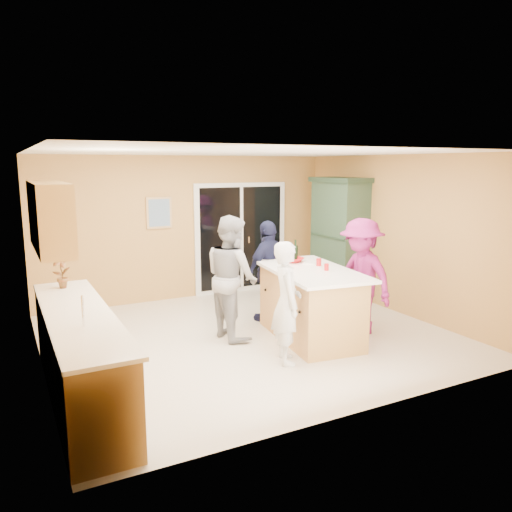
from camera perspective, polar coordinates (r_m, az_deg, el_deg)
name	(u,v)px	position (r m, az deg, el deg)	size (l,w,h in m)	color
floor	(250,336)	(7.28, -0.70, -9.17)	(5.50, 5.50, 0.00)	beige
ceiling	(250,152)	(6.86, -0.74, 11.76)	(5.50, 5.00, 0.10)	white
wall_back	(189,228)	(9.23, -7.71, 3.23)	(5.50, 0.10, 2.60)	#E0A45C
wall_front	(367,285)	(4.89, 12.56, -3.30)	(5.50, 0.10, 2.60)	#E0A45C
wall_left	(35,266)	(6.24, -23.92, -1.00)	(0.10, 5.00, 2.60)	#E0A45C
wall_right	(399,235)	(8.53, 16.04, 2.33)	(0.10, 5.00, 2.60)	#E0A45C
left_cabinet_run	(82,362)	(5.48, -19.32, -11.32)	(0.65, 3.05, 1.24)	tan
upper_cabinets	(50,216)	(5.98, -22.52, 4.21)	(0.35, 1.60, 0.75)	tan
sliding_door	(241,238)	(9.63, -1.71, 2.11)	(1.90, 0.07, 2.10)	silver
framed_picture	(159,213)	(9.01, -11.01, 4.88)	(0.46, 0.04, 0.56)	tan
kitchen_island	(310,306)	(7.12, 6.20, -5.69)	(1.27, 2.03, 1.00)	tan
green_hutch	(339,239)	(9.35, 9.51, 1.89)	(0.63, 1.20, 2.21)	#223725
woman_white	(287,303)	(6.17, 3.52, -5.34)	(0.56, 0.37, 1.53)	silver
woman_grey	(232,277)	(7.06, -2.80, -2.40)	(0.85, 0.66, 1.75)	#9C9C9F
woman_navy	(269,271)	(7.82, 1.50, -1.72)	(0.93, 0.39, 1.59)	#191B37
woman_magenta	(361,277)	(7.33, 11.89, -2.36)	(1.09, 0.63, 1.69)	#99216B
serving_bowl	(293,260)	(7.45, 4.30, -0.44)	(0.29, 0.29, 0.07)	#B51415
tulip_vase	(61,271)	(6.55, -21.36, -1.58)	(0.23, 0.16, 0.44)	#B11116
tumbler_near	(326,267)	(6.91, 8.06, -1.26)	(0.07, 0.07, 0.09)	#B51415
tumbler_far	(319,262)	(7.21, 7.19, -0.70)	(0.07, 0.07, 0.11)	#B51415
wine_bottle	(295,253)	(7.54, 4.52, 0.38)	(0.07, 0.07, 0.32)	black
white_plate	(310,262)	(7.44, 6.18, -0.70)	(0.24, 0.24, 0.02)	silver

